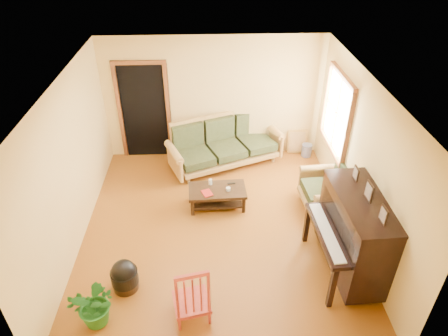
{
  "coord_description": "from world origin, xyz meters",
  "views": [
    {
      "loc": [
        -0.12,
        -5.14,
        4.66
      ],
      "look_at": [
        0.12,
        0.2,
        1.1
      ],
      "focal_mm": 32.0,
      "sensor_mm": 36.0,
      "label": 1
    }
  ],
  "objects_px": {
    "sofa": "(226,144)",
    "ceramic_crock": "(307,150)",
    "piano": "(355,236)",
    "potted_plant": "(96,305)",
    "red_chair": "(191,289)",
    "coffee_table": "(217,197)",
    "armchair": "(326,186)",
    "footstool": "(125,278)"
  },
  "relations": [
    {
      "from": "sofa",
      "to": "ceramic_crock",
      "type": "height_order",
      "value": "sofa"
    },
    {
      "from": "piano",
      "to": "potted_plant",
      "type": "height_order",
      "value": "piano"
    },
    {
      "from": "piano",
      "to": "red_chair",
      "type": "height_order",
      "value": "piano"
    },
    {
      "from": "sofa",
      "to": "coffee_table",
      "type": "height_order",
      "value": "sofa"
    },
    {
      "from": "coffee_table",
      "to": "red_chair",
      "type": "xyz_separation_m",
      "value": [
        -0.41,
        -2.32,
        0.31
      ]
    },
    {
      "from": "coffee_table",
      "to": "potted_plant",
      "type": "height_order",
      "value": "potted_plant"
    },
    {
      "from": "armchair",
      "to": "ceramic_crock",
      "type": "distance_m",
      "value": 1.82
    },
    {
      "from": "armchair",
      "to": "footstool",
      "type": "distance_m",
      "value": 3.72
    },
    {
      "from": "armchair",
      "to": "red_chair",
      "type": "distance_m",
      "value": 3.21
    },
    {
      "from": "sofa",
      "to": "potted_plant",
      "type": "relative_size",
      "value": 3.43
    },
    {
      "from": "armchair",
      "to": "red_chair",
      "type": "bearing_deg",
      "value": -140.78
    },
    {
      "from": "ceramic_crock",
      "to": "footstool",
      "type": "bearing_deg",
      "value": -134.21
    },
    {
      "from": "coffee_table",
      "to": "potted_plant",
      "type": "xyz_separation_m",
      "value": [
        -1.64,
        -2.38,
        0.15
      ]
    },
    {
      "from": "ceramic_crock",
      "to": "potted_plant",
      "type": "distance_m",
      "value": 5.45
    },
    {
      "from": "footstool",
      "to": "ceramic_crock",
      "type": "relative_size",
      "value": 1.4
    },
    {
      "from": "piano",
      "to": "sofa",
      "type": "bearing_deg",
      "value": 117.14
    },
    {
      "from": "red_chair",
      "to": "potted_plant",
      "type": "xyz_separation_m",
      "value": [
        -1.23,
        -0.06,
        -0.16
      ]
    },
    {
      "from": "ceramic_crock",
      "to": "potted_plant",
      "type": "xyz_separation_m",
      "value": [
        -3.65,
        -4.04,
        0.2
      ]
    },
    {
      "from": "piano",
      "to": "footstool",
      "type": "relative_size",
      "value": 3.88
    },
    {
      "from": "potted_plant",
      "to": "ceramic_crock",
      "type": "bearing_deg",
      "value": 47.94
    },
    {
      "from": "sofa",
      "to": "piano",
      "type": "distance_m",
      "value": 3.46
    },
    {
      "from": "ceramic_crock",
      "to": "potted_plant",
      "type": "bearing_deg",
      "value": -132.06
    },
    {
      "from": "armchair",
      "to": "footstool",
      "type": "relative_size",
      "value": 2.42
    },
    {
      "from": "footstool",
      "to": "red_chair",
      "type": "height_order",
      "value": "red_chair"
    },
    {
      "from": "coffee_table",
      "to": "piano",
      "type": "height_order",
      "value": "piano"
    },
    {
      "from": "ceramic_crock",
      "to": "red_chair",
      "type": "bearing_deg",
      "value": -121.33
    },
    {
      "from": "coffee_table",
      "to": "armchair",
      "type": "relative_size",
      "value": 1.09
    },
    {
      "from": "footstool",
      "to": "sofa",
      "type": "bearing_deg",
      "value": 63.67
    },
    {
      "from": "piano",
      "to": "potted_plant",
      "type": "bearing_deg",
      "value": -170.31
    },
    {
      "from": "footstool",
      "to": "coffee_table",
      "type": "bearing_deg",
      "value": 52.92
    },
    {
      "from": "sofa",
      "to": "piano",
      "type": "relative_size",
      "value": 1.55
    },
    {
      "from": "coffee_table",
      "to": "red_chair",
      "type": "distance_m",
      "value": 2.38
    },
    {
      "from": "coffee_table",
      "to": "armchair",
      "type": "height_order",
      "value": "armchair"
    },
    {
      "from": "sofa",
      "to": "footstool",
      "type": "height_order",
      "value": "sofa"
    },
    {
      "from": "coffee_table",
      "to": "potted_plant",
      "type": "relative_size",
      "value": 1.51
    },
    {
      "from": "armchair",
      "to": "piano",
      "type": "xyz_separation_m",
      "value": [
        0.01,
        -1.47,
        0.2
      ]
    },
    {
      "from": "piano",
      "to": "coffee_table",
      "type": "bearing_deg",
      "value": 137.82
    },
    {
      "from": "footstool",
      "to": "red_chair",
      "type": "relative_size",
      "value": 0.39
    },
    {
      "from": "piano",
      "to": "footstool",
      "type": "xyz_separation_m",
      "value": [
        -3.32,
        -0.23,
        -0.48
      ]
    },
    {
      "from": "sofa",
      "to": "armchair",
      "type": "relative_size",
      "value": 2.48
    },
    {
      "from": "ceramic_crock",
      "to": "coffee_table",
      "type": "bearing_deg",
      "value": -140.47
    },
    {
      "from": "armchair",
      "to": "piano",
      "type": "relative_size",
      "value": 0.62
    }
  ]
}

